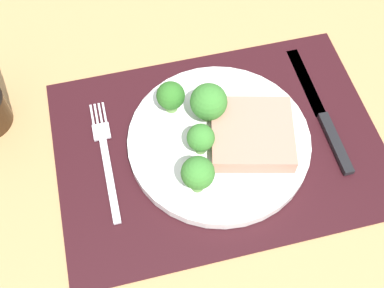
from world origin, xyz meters
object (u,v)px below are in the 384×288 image
at_px(plate, 219,141).
at_px(steak, 252,134).
at_px(fork, 106,158).
at_px(knife, 324,118).

distance_m(plate, steak, 0.05).
bearing_deg(steak, fork, 172.78).
bearing_deg(steak, plate, 165.38).
bearing_deg(knife, fork, 179.12).
bearing_deg(steak, knife, 8.03).
xyz_separation_m(plate, steak, (0.04, -0.01, 0.02)).
relative_size(plate, fork, 1.32).
height_order(plate, fork, plate).
distance_m(steak, fork, 0.20).
bearing_deg(knife, steak, -171.24).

